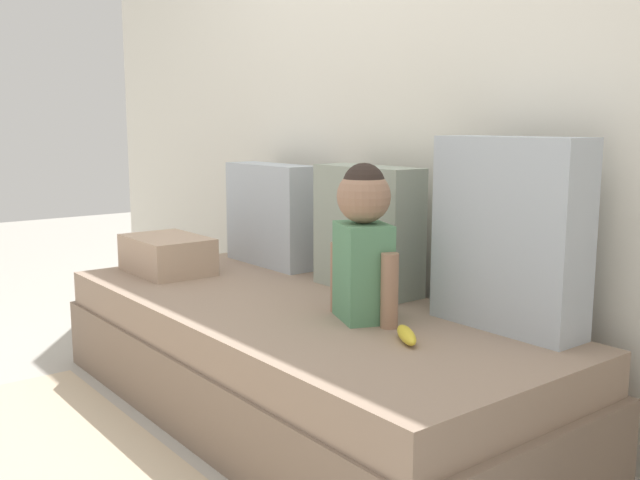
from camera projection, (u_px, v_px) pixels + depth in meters
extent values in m
plane|color=#B2ADA3|center=(295.00, 413.00, 2.61)|extent=(12.00, 12.00, 0.00)
cube|color=silver|center=(413.00, 92.00, 2.77)|extent=(5.31, 0.10, 2.33)
cube|color=#826C5B|center=(294.00, 377.00, 2.59)|extent=(2.11, 0.89, 0.28)
cube|color=gray|center=(294.00, 322.00, 2.56)|extent=(2.05, 0.87, 0.14)
cube|color=#B2BCC6|center=(271.00, 214.00, 3.23)|extent=(0.52, 0.16, 0.45)
cube|color=#99A393|center=(367.00, 229.00, 2.72)|extent=(0.47, 0.16, 0.48)
cube|color=#B2BCC6|center=(509.00, 234.00, 2.20)|extent=(0.50, 0.16, 0.60)
cube|color=#568E66|center=(363.00, 272.00, 2.32)|extent=(0.24, 0.21, 0.32)
sphere|color=#9E755B|center=(364.00, 196.00, 2.28)|extent=(0.17, 0.17, 0.17)
sphere|color=#2D231E|center=(364.00, 184.00, 2.27)|extent=(0.14, 0.14, 0.14)
cylinder|color=#9E755B|center=(338.00, 277.00, 2.42)|extent=(0.06, 0.06, 0.24)
cylinder|color=#9E755B|center=(389.00, 291.00, 2.23)|extent=(0.06, 0.06, 0.24)
ellipsoid|color=yellow|center=(407.00, 335.00, 2.10)|extent=(0.17, 0.13, 0.04)
cube|color=tan|center=(167.00, 254.00, 3.07)|extent=(0.40, 0.28, 0.16)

